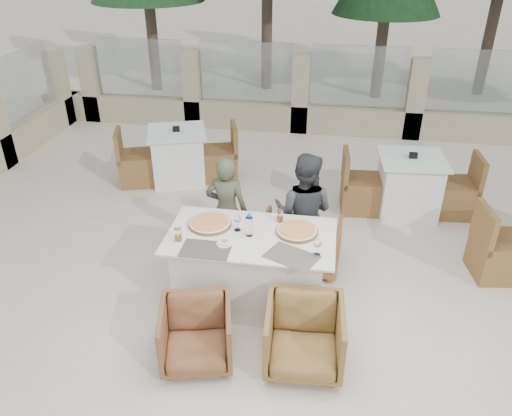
# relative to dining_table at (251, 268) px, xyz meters

# --- Properties ---
(ground) EXTENTS (80.00, 80.00, 0.00)m
(ground) POSITION_rel_dining_table_xyz_m (0.07, 0.08, -0.39)
(ground) COLOR beige
(ground) RESTS_ON ground
(sand_patch) EXTENTS (30.00, 16.00, 0.01)m
(sand_patch) POSITION_rel_dining_table_xyz_m (0.07, 14.08, -0.38)
(sand_patch) COLOR beige
(sand_patch) RESTS_ON ground
(perimeter_wall_far) EXTENTS (10.00, 0.34, 1.60)m
(perimeter_wall_far) POSITION_rel_dining_table_xyz_m (0.07, 4.88, 0.42)
(perimeter_wall_far) COLOR tan
(perimeter_wall_far) RESTS_ON ground
(dining_table) EXTENTS (1.60, 0.90, 0.77)m
(dining_table) POSITION_rel_dining_table_xyz_m (0.00, 0.00, 0.00)
(dining_table) COLOR white
(dining_table) RESTS_ON ground
(placemat_near_left) EXTENTS (0.45, 0.30, 0.00)m
(placemat_near_left) POSITION_rel_dining_table_xyz_m (-0.37, -0.30, 0.39)
(placemat_near_left) COLOR #524D46
(placemat_near_left) RESTS_ON dining_table
(placemat_near_right) EXTENTS (0.53, 0.46, 0.00)m
(placemat_near_right) POSITION_rel_dining_table_xyz_m (0.42, -0.29, 0.39)
(placemat_near_right) COLOR #605A52
(placemat_near_right) RESTS_ON dining_table
(pizza_left) EXTENTS (0.43, 0.43, 0.05)m
(pizza_left) POSITION_rel_dining_table_xyz_m (-0.43, 0.12, 0.41)
(pizza_left) COLOR #CA551B
(pizza_left) RESTS_ON dining_table
(pizza_right) EXTENTS (0.44, 0.44, 0.05)m
(pizza_right) POSITION_rel_dining_table_xyz_m (0.43, 0.12, 0.41)
(pizza_right) COLOR #CB531B
(pizza_right) RESTS_ON dining_table
(water_bottle) EXTENTS (0.09, 0.09, 0.23)m
(water_bottle) POSITION_rel_dining_table_xyz_m (-0.02, -0.00, 0.50)
(water_bottle) COLOR #ADCBE4
(water_bottle) RESTS_ON dining_table
(wine_glass_centre) EXTENTS (0.08, 0.08, 0.18)m
(wine_glass_centre) POSITION_rel_dining_table_xyz_m (-0.14, 0.07, 0.48)
(wine_glass_centre) COLOR white
(wine_glass_centre) RESTS_ON dining_table
(wine_glass_corner) EXTENTS (0.09, 0.09, 0.18)m
(wine_glass_corner) POSITION_rel_dining_table_xyz_m (0.63, -0.23, 0.48)
(wine_glass_corner) COLOR white
(wine_glass_corner) RESTS_ON dining_table
(beer_glass_left) EXTENTS (0.07, 0.07, 0.13)m
(beer_glass_left) POSITION_rel_dining_table_xyz_m (-0.65, -0.19, 0.45)
(beer_glass_left) COLOR gold
(beer_glass_left) RESTS_ON dining_table
(beer_glass_right) EXTENTS (0.07, 0.07, 0.12)m
(beer_glass_right) POSITION_rel_dining_table_xyz_m (0.24, 0.30, 0.45)
(beer_glass_right) COLOR #C4771B
(beer_glass_right) RESTS_ON dining_table
(olive_dish) EXTENTS (0.12, 0.12, 0.04)m
(olive_dish) POSITION_rel_dining_table_xyz_m (-0.22, -0.19, 0.41)
(olive_dish) COLOR white
(olive_dish) RESTS_ON dining_table
(armchair_far_left) EXTENTS (0.65, 0.66, 0.53)m
(armchair_far_left) POSITION_rel_dining_table_xyz_m (-0.26, 0.84, -0.12)
(armchair_far_left) COLOR #926135
(armchair_far_left) RESTS_ON ground
(armchair_far_right) EXTENTS (0.64, 0.65, 0.56)m
(armchair_far_right) POSITION_rel_dining_table_xyz_m (0.56, 0.66, -0.10)
(armchair_far_right) COLOR #925B35
(armchair_far_right) RESTS_ON ground
(armchair_near_left) EXTENTS (0.72, 0.74, 0.56)m
(armchair_near_left) POSITION_rel_dining_table_xyz_m (-0.33, -0.87, -0.10)
(armchair_near_left) COLOR brown
(armchair_near_left) RESTS_ON ground
(armchair_near_right) EXTENTS (0.69, 0.70, 0.61)m
(armchair_near_right) POSITION_rel_dining_table_xyz_m (0.58, -0.77, -0.08)
(armchair_near_right) COLOR olive
(armchair_near_right) RESTS_ON ground
(diner_left) EXTENTS (0.46, 0.31, 1.25)m
(diner_left) POSITION_rel_dining_table_xyz_m (-0.38, 0.67, 0.24)
(diner_left) COLOR #4A4F39
(diner_left) RESTS_ON ground
(diner_right) EXTENTS (0.74, 0.63, 1.35)m
(diner_right) POSITION_rel_dining_table_xyz_m (0.45, 0.67, 0.29)
(diner_right) COLOR #3A3C3F
(diner_right) RESTS_ON ground
(bg_table_a) EXTENTS (1.81, 1.28, 0.77)m
(bg_table_a) POSITION_rel_dining_table_xyz_m (-1.52, 2.55, 0.00)
(bg_table_a) COLOR white
(bg_table_a) RESTS_ON ground
(bg_table_b) EXTENTS (1.69, 0.93, 0.77)m
(bg_table_b) POSITION_rel_dining_table_xyz_m (1.72, 2.11, 0.00)
(bg_table_b) COLOR white
(bg_table_b) RESTS_ON ground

